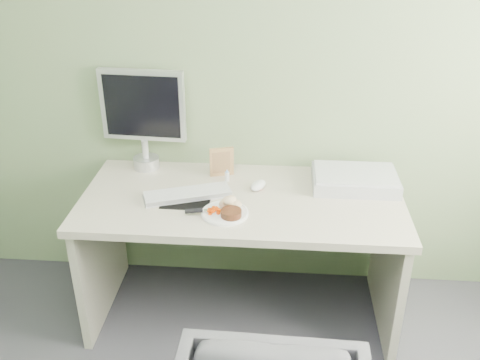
# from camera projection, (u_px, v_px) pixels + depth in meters

# --- Properties ---
(wall_back) EXTENTS (3.50, 0.00, 3.50)m
(wall_back) POSITION_uv_depth(u_px,v_px,m) (248.00, 54.00, 2.70)
(wall_back) COLOR #6B835C
(wall_back) RESTS_ON floor
(desk) EXTENTS (1.60, 0.75, 0.73)m
(desk) POSITION_uv_depth(u_px,v_px,m) (242.00, 228.00, 2.74)
(desk) COLOR beige
(desk) RESTS_ON floor
(plate) EXTENTS (0.22, 0.22, 0.01)m
(plate) POSITION_uv_depth(u_px,v_px,m) (225.00, 213.00, 2.51)
(plate) COLOR white
(plate) RESTS_ON desk
(steak) EXTENTS (0.13, 0.13, 0.03)m
(steak) POSITION_uv_depth(u_px,v_px,m) (231.00, 213.00, 2.46)
(steak) COLOR black
(steak) RESTS_ON plate
(potato_pile) EXTENTS (0.12, 0.11, 0.06)m
(potato_pile) POSITION_uv_depth(u_px,v_px,m) (230.00, 202.00, 2.53)
(potato_pile) COLOR #A97B52
(potato_pile) RESTS_ON plate
(carrot_heap) EXTENTS (0.06, 0.06, 0.03)m
(carrot_heap) POSITION_uv_depth(u_px,v_px,m) (214.00, 210.00, 2.49)
(carrot_heap) COLOR #F84905
(carrot_heap) RESTS_ON plate
(steak_knife) EXTENTS (0.21, 0.07, 0.02)m
(steak_knife) POSITION_uv_depth(u_px,v_px,m) (201.00, 210.00, 2.49)
(steak_knife) COLOR silver
(steak_knife) RESTS_ON plate
(mousepad) EXTENTS (0.24, 0.21, 0.00)m
(mousepad) POSITION_uv_depth(u_px,v_px,m) (187.00, 199.00, 2.63)
(mousepad) COLOR black
(mousepad) RESTS_ON desk
(keyboard) EXTENTS (0.44, 0.26, 0.02)m
(keyboard) POSITION_uv_depth(u_px,v_px,m) (188.00, 194.00, 2.65)
(keyboard) COLOR white
(keyboard) RESTS_ON desk
(computer_mouse) EXTENTS (0.11, 0.13, 0.04)m
(computer_mouse) POSITION_uv_depth(u_px,v_px,m) (258.00, 185.00, 2.72)
(computer_mouse) COLOR white
(computer_mouse) RESTS_ON desk
(photo_frame) EXTENTS (0.13, 0.05, 0.16)m
(photo_frame) POSITION_uv_depth(u_px,v_px,m) (222.00, 162.00, 2.83)
(photo_frame) COLOR olive
(photo_frame) RESTS_ON desk
(eyedrop_bottle) EXTENTS (0.02, 0.02, 0.07)m
(eyedrop_bottle) POSITION_uv_depth(u_px,v_px,m) (227.00, 176.00, 2.80)
(eyedrop_bottle) COLOR white
(eyedrop_bottle) RESTS_ON desk
(scanner) EXTENTS (0.43, 0.29, 0.07)m
(scanner) POSITION_uv_depth(u_px,v_px,m) (355.00, 180.00, 2.74)
(scanner) COLOR #A2A3A9
(scanner) RESTS_ON desk
(monitor) EXTENTS (0.45, 0.14, 0.54)m
(monitor) POSITION_uv_depth(u_px,v_px,m) (143.00, 114.00, 2.83)
(monitor) COLOR silver
(monitor) RESTS_ON desk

